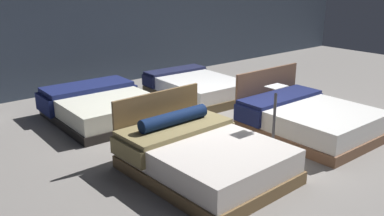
# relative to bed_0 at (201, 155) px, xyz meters

# --- Properties ---
(ground_plane) EXTENTS (18.00, 18.00, 0.02)m
(ground_plane) POSITION_rel_bed_0_xyz_m (1.10, 0.99, -0.27)
(ground_plane) COLOR gray
(showroom_back_wall) EXTENTS (18.00, 0.06, 3.50)m
(showroom_back_wall) POSITION_rel_bed_0_xyz_m (1.10, 4.93, 1.49)
(showroom_back_wall) COLOR #333D4C
(showroom_back_wall) RESTS_ON ground_plane
(bed_0) EXTENTS (1.66, 2.08, 0.91)m
(bed_0) POSITION_rel_bed_0_xyz_m (0.00, 0.00, 0.00)
(bed_0) COLOR brown
(bed_0) RESTS_ON ground_plane
(bed_1) EXTENTS (1.69, 1.96, 0.94)m
(bed_1) POSITION_rel_bed_0_xyz_m (2.27, -0.04, -0.01)
(bed_1) COLOR brown
(bed_1) RESTS_ON ground_plane
(bed_2) EXTENTS (1.77, 2.03, 0.52)m
(bed_2) POSITION_rel_bed_0_xyz_m (0.02, 2.77, -0.02)
(bed_2) COLOR black
(bed_2) RESTS_ON ground_plane
(bed_3) EXTENTS (1.53, 2.11, 0.49)m
(bed_3) POSITION_rel_bed_0_xyz_m (2.18, 2.71, -0.04)
(bed_3) COLOR brown
(bed_3) RESTS_ON ground_plane
(price_sign) EXTENTS (0.28, 0.24, 1.05)m
(price_sign) POSITION_rel_bed_0_xyz_m (1.10, -0.27, 0.15)
(price_sign) COLOR #3F3F44
(price_sign) RESTS_ON ground_plane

